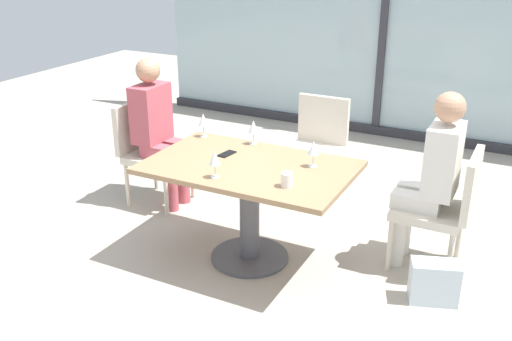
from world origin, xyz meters
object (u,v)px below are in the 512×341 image
at_px(wine_glass_1, 203,120).
at_px(cell_phone_on_table, 227,154).
at_px(chair_far_right, 445,203).
at_px(coffee_cup, 287,180).
at_px(chair_far_left, 149,147).
at_px(handbag_0, 434,282).
at_px(wine_glass_2, 313,148).
at_px(person_far_right, 432,173).
at_px(wine_glass_3, 215,158).
at_px(person_far_left, 158,126).
at_px(wine_glass_0, 253,127).
at_px(chair_near_window, 316,142).
at_px(dining_table_main, 249,188).

height_order(wine_glass_1, cell_phone_on_table, wine_glass_1).
relative_size(chair_far_right, coffee_cup, 9.67).
bearing_deg(chair_far_left, wine_glass_1, -11.90).
bearing_deg(handbag_0, wine_glass_2, 154.39).
bearing_deg(handbag_0, person_far_right, 91.29).
distance_m(wine_glass_2, coffee_cup, 0.39).
height_order(wine_glass_2, wine_glass_3, same).
bearing_deg(chair_far_right, handbag_0, -82.98).
relative_size(person_far_left, cell_phone_on_table, 8.75).
distance_m(chair_far_right, person_far_right, 0.23).
distance_m(wine_glass_3, cell_phone_on_table, 0.44).
bearing_deg(coffee_cup, person_far_right, 43.82).
distance_m(wine_glass_0, handbag_0, 1.65).
bearing_deg(coffee_cup, handbag_0, 17.35).
bearing_deg(wine_glass_3, coffee_cup, 9.44).
relative_size(chair_far_left, wine_glass_1, 4.70).
relative_size(person_far_left, wine_glass_2, 6.81).
height_order(chair_near_window, coffee_cup, chair_near_window).
distance_m(chair_near_window, wine_glass_1, 1.13).
relative_size(wine_glass_3, handbag_0, 0.62).
bearing_deg(coffee_cup, chair_far_right, 39.93).
bearing_deg(person_far_left, wine_glass_0, -6.96).
relative_size(dining_table_main, coffee_cup, 15.46).
height_order(person_far_left, wine_glass_2, person_far_left).
distance_m(chair_far_right, person_far_left, 2.36).
height_order(chair_near_window, cell_phone_on_table, chair_near_window).
bearing_deg(wine_glass_2, chair_far_right, 21.81).
distance_m(person_far_left, wine_glass_1, 0.58).
xyz_separation_m(dining_table_main, wine_glass_2, (0.40, 0.16, 0.31)).
bearing_deg(dining_table_main, chair_far_right, 21.92).
height_order(person_far_right, handbag_0, person_far_right).
bearing_deg(wine_glass_3, person_far_left, 142.44).
xyz_separation_m(chair_near_window, handbag_0, (1.28, -1.19, -0.36)).
height_order(cell_phone_on_table, handbag_0, cell_phone_on_table).
bearing_deg(dining_table_main, handbag_0, 2.85).
relative_size(person_far_left, handbag_0, 4.20).
bearing_deg(wine_glass_2, cell_phone_on_table, -174.51).
height_order(dining_table_main, coffee_cup, coffee_cup).
distance_m(person_far_right, person_far_left, 2.24).
distance_m(chair_far_right, wine_glass_0, 1.45).
xyz_separation_m(chair_far_left, wine_glass_3, (1.14, -0.79, 0.37)).
xyz_separation_m(dining_table_main, coffee_cup, (0.38, -0.22, 0.22)).
xyz_separation_m(person_far_left, coffee_cup, (1.50, -0.72, 0.08)).
relative_size(chair_near_window, handbag_0, 2.90).
height_order(dining_table_main, wine_glass_0, wine_glass_0).
bearing_deg(coffee_cup, person_far_left, 154.51).
relative_size(chair_far_left, cell_phone_on_table, 6.04).
height_order(dining_table_main, chair_near_window, chair_near_window).
height_order(person_far_left, handbag_0, person_far_left).
height_order(dining_table_main, person_far_left, person_far_left).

